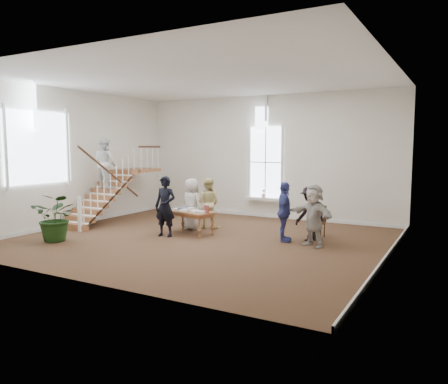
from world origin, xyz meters
The scene contains 12 objects.
ground centered at (0.00, 0.00, 0.00)m, with size 10.00×10.00×0.00m, color #46291B.
room_shell centered at (0.00, 4.39, 0.40)m, with size 10.49×10.00×10.00m.
staircase centered at (-4.34, 0.75, 1.62)m, with size 1.10×4.10×2.92m.
library_table centered at (-0.71, 0.45, 0.63)m, with size 1.62×1.06×0.77m.
police_officer centered at (-1.15, -0.21, 0.89)m, with size 0.65×0.42×1.77m, color black.
elderly_woman centered at (-1.05, 1.04, 0.82)m, with size 0.80×0.52×1.63m, color beige.
person_yellow centered at (-0.75, 1.54, 0.81)m, with size 0.79×0.62×1.63m, color beige.
woman_cluster_a centered at (2.15, 0.83, 0.83)m, with size 0.98×0.41×1.67m, color #373F86.
woman_cluster_b centered at (2.75, 1.28, 0.77)m, with size 0.99×0.57×1.54m, color black.
woman_cluster_c centered at (3.05, 0.63, 0.83)m, with size 1.54×0.49×1.66m, color #B6AEA3.
floor_plant centered at (-3.40, -2.21, 0.67)m, with size 1.21×1.05×1.35m, color #163310.
side_chair centered at (2.80, 1.92, 0.51)m, with size 0.43×0.43×0.92m.
Camera 1 is at (6.50, -10.42, 2.64)m, focal length 35.00 mm.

